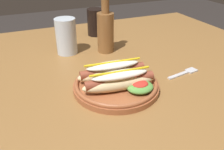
{
  "coord_description": "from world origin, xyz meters",
  "views": [
    {
      "loc": [
        -0.22,
        -0.64,
        1.11
      ],
      "look_at": [
        0.02,
        -0.09,
        0.77
      ],
      "focal_mm": 37.5,
      "sensor_mm": 36.0,
      "label": 1
    }
  ],
  "objects_px": {
    "fork": "(185,73)",
    "water_cup": "(66,36)",
    "hot_dog_plate": "(117,81)",
    "glass_bottle": "(106,30)",
    "soda_cup": "(95,22)"
  },
  "relations": [
    {
      "from": "fork",
      "to": "glass_bottle",
      "type": "bearing_deg",
      "value": 112.18
    },
    {
      "from": "hot_dog_plate",
      "to": "glass_bottle",
      "type": "xyz_separation_m",
      "value": [
        0.07,
        0.27,
        0.06
      ]
    },
    {
      "from": "hot_dog_plate",
      "to": "soda_cup",
      "type": "height_order",
      "value": "soda_cup"
    },
    {
      "from": "fork",
      "to": "hot_dog_plate",
      "type": "bearing_deg",
      "value": 170.4
    },
    {
      "from": "hot_dog_plate",
      "to": "water_cup",
      "type": "distance_m",
      "value": 0.33
    },
    {
      "from": "fork",
      "to": "water_cup",
      "type": "bearing_deg",
      "value": 125.16
    },
    {
      "from": "hot_dog_plate",
      "to": "fork",
      "type": "height_order",
      "value": "hot_dog_plate"
    },
    {
      "from": "hot_dog_plate",
      "to": "soda_cup",
      "type": "distance_m",
      "value": 0.48
    },
    {
      "from": "hot_dog_plate",
      "to": "fork",
      "type": "bearing_deg",
      "value": -0.26
    },
    {
      "from": "water_cup",
      "to": "hot_dog_plate",
      "type": "bearing_deg",
      "value": -77.63
    },
    {
      "from": "fork",
      "to": "soda_cup",
      "type": "bearing_deg",
      "value": 97.03
    },
    {
      "from": "fork",
      "to": "soda_cup",
      "type": "distance_m",
      "value": 0.5
    },
    {
      "from": "fork",
      "to": "water_cup",
      "type": "height_order",
      "value": "water_cup"
    },
    {
      "from": "hot_dog_plate",
      "to": "glass_bottle",
      "type": "distance_m",
      "value": 0.29
    },
    {
      "from": "hot_dog_plate",
      "to": "water_cup",
      "type": "xyz_separation_m",
      "value": [
        -0.07,
        0.32,
        0.04
      ]
    }
  ]
}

